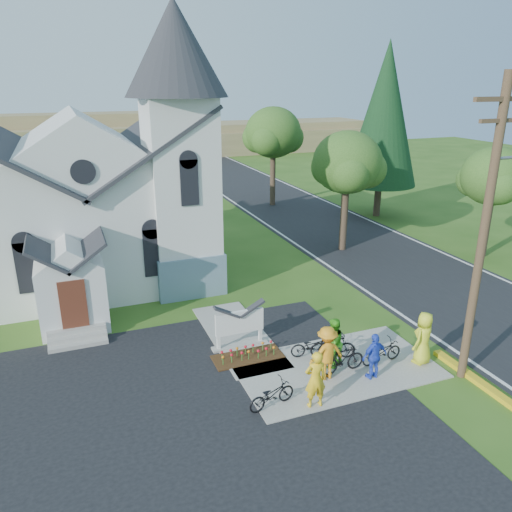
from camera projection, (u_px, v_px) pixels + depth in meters
name	position (u px, v px, depth m)	size (l,w,h in m)	color
ground	(305.00, 384.00, 16.84)	(120.00, 120.00, 0.00)	#2F5518
parking_lot	(93.00, 484.00, 12.69)	(20.00, 16.00, 0.02)	black
road	(339.00, 233.00, 33.43)	(8.00, 90.00, 0.02)	black
sidewalk	(336.00, 368.00, 17.78)	(7.00, 4.00, 0.05)	gray
church	(92.00, 177.00, 24.19)	(12.35, 12.00, 13.00)	silver
church_sign	(239.00, 323.00, 18.90)	(2.20, 0.40, 1.70)	gray
flower_bed	(248.00, 357.00, 18.44)	(2.60, 1.10, 0.07)	#341F0E
utility_pole	(486.00, 226.00, 15.55)	(3.45, 0.28, 10.00)	#472F23
tree_road_near	(347.00, 163.00, 28.55)	(4.00, 4.00, 7.05)	#39281F
tree_road_mid	(273.00, 133.00, 39.07)	(4.40, 4.40, 7.80)	#39281F
tree_road_far	(494.00, 177.00, 27.61)	(3.60, 3.60, 6.30)	#39281F
conifer	(385.00, 115.00, 35.31)	(5.20, 5.20, 12.40)	#39281F
distant_hills	(140.00, 139.00, 66.76)	(61.00, 10.00, 5.60)	olive
cyclist_0	(315.00, 379.00, 15.36)	(0.70, 0.46, 1.91)	yellow
bike_0	(272.00, 395.00, 15.49)	(0.57, 1.65, 0.87)	black
cyclist_1	(333.00, 343.00, 17.54)	(0.90, 0.70, 1.84)	#4EC024
bike_1	(333.00, 346.00, 18.19)	(0.47, 1.66, 1.00)	black
cyclist_2	(374.00, 356.00, 16.88)	(0.98, 0.41, 1.67)	blue
bike_2	(312.00, 346.00, 18.34)	(0.55, 1.59, 0.84)	black
cyclist_3	(327.00, 353.00, 16.83)	(1.24, 0.71, 1.92)	orange
bike_3	(343.00, 359.00, 17.29)	(0.48, 1.70, 1.02)	black
cyclist_4	(423.00, 338.00, 17.76)	(0.96, 0.62, 1.96)	yellow
bike_4	(382.00, 352.00, 17.92)	(0.58, 1.66, 0.87)	black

